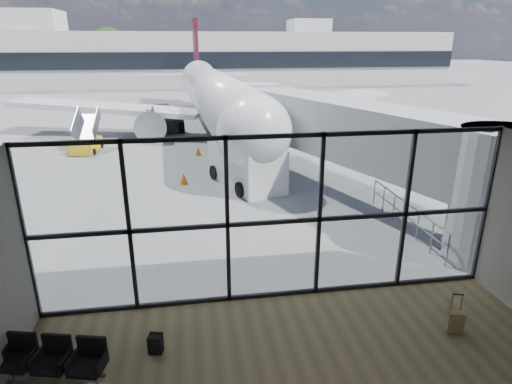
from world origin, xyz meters
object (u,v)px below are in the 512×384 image
object	(u,v)px
suitcase	(455,322)
mobile_stairs	(86,143)
backpack	(155,344)
seating_row	(55,357)
service_van	(247,164)
airliner	(213,94)
belt_loader	(169,123)

from	to	relation	value
suitcase	mobile_stairs	distance (m)	23.72
backpack	mobile_stairs	distance (m)	20.52
seating_row	service_van	distance (m)	13.17
airliner	mobile_stairs	bearing A→B (deg)	-148.11
airliner	suitcase	bearing A→B (deg)	-84.52
belt_loader	mobile_stairs	size ratio (longest dim) A/B	1.32
seating_row	belt_loader	distance (m)	26.43
backpack	airliner	distance (m)	26.03
suitcase	airliner	world-z (taller)	airliner
suitcase	service_van	distance (m)	12.34
airliner	belt_loader	size ratio (longest dim) A/B	8.49
suitcase	mobile_stairs	size ratio (longest dim) A/B	0.32
backpack	service_van	world-z (taller)	service_van
belt_loader	service_van	bearing A→B (deg)	-91.72
airliner	belt_loader	xyz separation A→B (m)	(-3.50, 0.18, -2.12)
belt_loader	backpack	bearing A→B (deg)	-106.53
suitcase	airliner	distance (m)	26.55
seating_row	backpack	bearing A→B (deg)	27.64
airliner	backpack	bearing A→B (deg)	-99.84
seating_row	service_van	world-z (taller)	service_van
suitcase	seating_row	bearing A→B (deg)	-163.25
seating_row	mobile_stairs	distance (m)	20.54
service_van	mobile_stairs	xyz separation A→B (m)	(-9.13, 8.32, -0.53)
belt_loader	seating_row	bearing A→B (deg)	-110.77
service_van	belt_loader	size ratio (longest dim) A/B	1.24
airliner	service_van	xyz separation A→B (m)	(0.62, -14.28, -1.69)
mobile_stairs	belt_loader	bearing A→B (deg)	55.52
backpack	suitcase	bearing A→B (deg)	12.19
backpack	belt_loader	world-z (taller)	belt_loader
backpack	mobile_stairs	xyz separation A→B (m)	(-5.50, 19.77, 0.28)
seating_row	airliner	world-z (taller)	airliner
seating_row	mobile_stairs	bearing A→B (deg)	114.08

